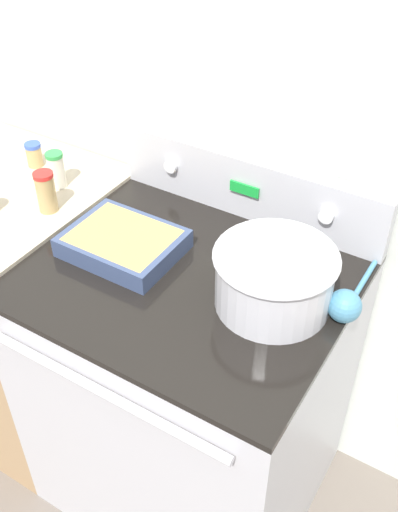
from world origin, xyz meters
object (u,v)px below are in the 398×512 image
object	(u,v)px
spice_jar_blue_cap	(34,154)
spice_jar_green_cap	(56,170)
casserole_dish	(123,242)
mixing_bowl	(274,276)
ladle	(346,304)
spice_jar_red_cap	(46,192)

from	to	relation	value
spice_jar_blue_cap	spice_jar_green_cap	bearing A→B (deg)	-20.63
casserole_dish	mixing_bowl	bearing A→B (deg)	3.52
ladle	spice_jar_red_cap	size ratio (longest dim) A/B	2.22
spice_jar_red_cap	spice_jar_green_cap	world-z (taller)	spice_jar_red_cap
mixing_bowl	spice_jar_green_cap	size ratio (longest dim) A/B	2.58
mixing_bowl	ladle	distance (m)	0.18
mixing_bowl	casserole_dish	bearing A→B (deg)	-176.48
ladle	spice_jar_red_cap	bearing A→B (deg)	-177.17
spice_jar_red_cap	spice_jar_green_cap	distance (m)	0.13
spice_jar_green_cap	mixing_bowl	bearing A→B (deg)	-8.43
mixing_bowl	spice_jar_blue_cap	xyz separation A→B (m)	(-0.94, 0.17, -0.03)
ladle	casserole_dish	bearing A→B (deg)	-172.86
mixing_bowl	spice_jar_red_cap	xyz separation A→B (m)	(-0.73, 0.00, -0.01)
spice_jar_blue_cap	spice_jar_red_cap	bearing A→B (deg)	-38.50
mixing_bowl	spice_jar_blue_cap	world-z (taller)	mixing_bowl
spice_jar_green_cap	casserole_dish	bearing A→B (deg)	-21.81
casserole_dish	spice_jar_red_cap	world-z (taller)	spice_jar_red_cap
casserole_dish	spice_jar_blue_cap	distance (m)	0.55
spice_jar_green_cap	spice_jar_blue_cap	size ratio (longest dim) A/B	1.45
spice_jar_blue_cap	ladle	bearing A→B (deg)	-6.45
spice_jar_red_cap	spice_jar_blue_cap	world-z (taller)	spice_jar_red_cap
mixing_bowl	spice_jar_red_cap	world-z (taller)	mixing_bowl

